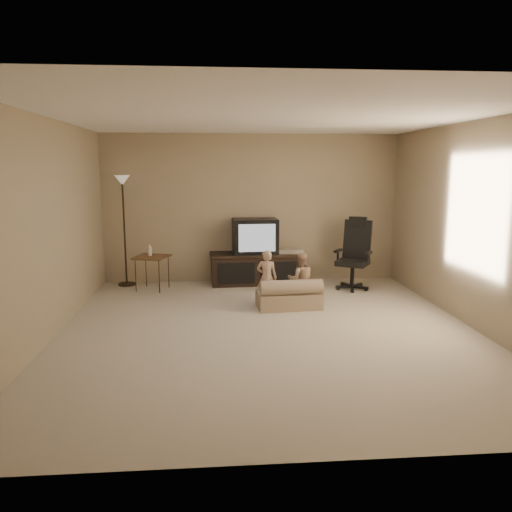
{
  "coord_description": "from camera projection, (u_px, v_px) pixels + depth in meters",
  "views": [
    {
      "loc": [
        -0.63,
        -5.74,
        1.93
      ],
      "look_at": [
        -0.1,
        0.6,
        0.81
      ],
      "focal_mm": 35.0,
      "sensor_mm": 36.0,
      "label": 1
    }
  ],
  "objects": [
    {
      "name": "floor",
      "position": [
        268.0,
        330.0,
        6.02
      ],
      "size": [
        5.5,
        5.5,
        0.0
      ],
      "primitive_type": "plane",
      "color": "#BEAB97",
      "rests_on": "ground"
    },
    {
      "name": "room_shell",
      "position": [
        269.0,
        204.0,
        5.76
      ],
      "size": [
        5.5,
        5.5,
        5.5
      ],
      "color": "white",
      "rests_on": "floor"
    },
    {
      "name": "tv_stand",
      "position": [
        256.0,
        257.0,
        8.39
      ],
      "size": [
        1.56,
        0.63,
        1.1
      ],
      "rotation": [
        0.0,
        0.0,
        0.05
      ],
      "color": "black",
      "rests_on": "floor"
    },
    {
      "name": "office_chair",
      "position": [
        354.0,
        263.0,
        8.04
      ],
      "size": [
        0.74,
        0.74,
        1.16
      ],
      "rotation": [
        0.0,
        0.0,
        -0.56
      ],
      "color": "black",
      "rests_on": "floor"
    },
    {
      "name": "side_table",
      "position": [
        152.0,
        257.0,
        7.95
      ],
      "size": [
        0.61,
        0.61,
        0.74
      ],
      "rotation": [
        0.0,
        0.0,
        -0.29
      ],
      "color": "brown",
      "rests_on": "floor"
    },
    {
      "name": "floor_lamp",
      "position": [
        123.0,
        206.0,
        8.12
      ],
      "size": [
        0.28,
        0.28,
        1.82
      ],
      "color": "black",
      "rests_on": "floor"
    },
    {
      "name": "child_sofa",
      "position": [
        289.0,
        296.0,
        6.94
      ],
      "size": [
        0.91,
        0.55,
        0.43
      ],
      "rotation": [
        0.0,
        0.0,
        0.07
      ],
      "color": "#9D876A",
      "rests_on": "floor"
    },
    {
      "name": "toddler_left",
      "position": [
        267.0,
        278.0,
        7.06
      ],
      "size": [
        0.34,
        0.28,
        0.8
      ],
      "primitive_type": "imported",
      "rotation": [
        0.0,
        0.0,
        2.88
      ],
      "color": "tan",
      "rests_on": "floor"
    },
    {
      "name": "toddler_right",
      "position": [
        301.0,
        279.0,
        7.06
      ],
      "size": [
        0.38,
        0.22,
        0.76
      ],
      "primitive_type": "imported",
      "rotation": [
        0.0,
        0.0,
        3.09
      ],
      "color": "tan",
      "rests_on": "floor"
    }
  ]
}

